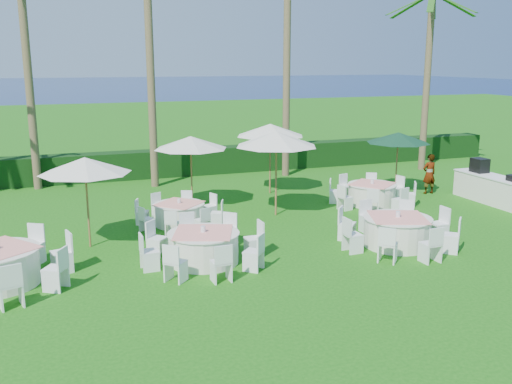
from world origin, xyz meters
The scene contains 18 objects.
ground centered at (0.00, 0.00, 0.00)m, with size 120.00×120.00×0.00m, color #145A0F.
hedge centered at (0.00, 12.00, 0.60)m, with size 34.00×1.00×1.20m, color black.
ocean centered at (0.00, 102.00, 0.00)m, with size 260.00×260.00×0.00m, color #062044.
banquet_table_b centered at (-1.44, 0.34, 0.43)m, with size 3.27×3.27×0.99m.
banquet_table_c centered at (4.07, -0.19, 0.44)m, with size 3.36×3.36×1.01m.
banquet_table_e centered at (-1.27, 4.01, 0.37)m, with size 2.73×2.73×0.86m.
banquet_table_f centered at (5.91, 4.22, 0.41)m, with size 3.07×3.07×0.94m.
umbrella_a centered at (-4.13, 2.68, 2.34)m, with size 2.53×2.53×2.56m.
umbrella_b centered at (2.07, 4.06, 2.61)m, with size 2.77×2.77×2.86m.
umbrella_c centered at (-0.38, 5.98, 2.35)m, with size 2.59×2.59×2.57m.
umbrella_d centered at (3.07, 7.20, 2.51)m, with size 2.69×2.69×2.75m.
umbrella_green centered at (7.84, 5.61, 2.20)m, with size 2.50×2.50×2.41m.
buffet_table centered at (10.24, 2.47, 0.54)m, with size 0.96×4.34×1.54m.
staff_person centered at (8.94, 4.99, 0.79)m, with size 0.58×0.38×1.58m, color gray.
palm_b centered at (-5.61, 11.18, 5.25)m, with size 4.39×4.21×9.56m.
palm_c centered at (-0.99, 10.02, 5.88)m, with size 4.40×4.02×10.80m.
palm_d centered at (5.05, 10.32, 5.10)m, with size 4.18×4.39×9.28m.
palm_e centered at (11.82, 9.45, 4.51)m, with size 4.39×4.19×8.12m.
Camera 1 is at (-4.94, -13.37, 5.14)m, focal length 40.00 mm.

